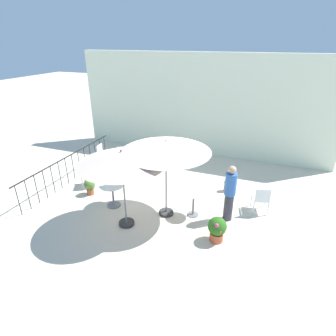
# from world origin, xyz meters

# --- Properties ---
(ground_plane) EXTENTS (60.00, 60.00, 0.00)m
(ground_plane) POSITION_xyz_m (0.00, 0.00, 0.00)
(ground_plane) COLOR beige
(villa_facade) EXTENTS (11.11, 0.30, 4.32)m
(villa_facade) POSITION_xyz_m (0.00, 4.46, 2.16)
(villa_facade) COLOR silver
(villa_facade) RESTS_ON ground
(terrace_railing) EXTENTS (0.03, 4.95, 1.01)m
(terrace_railing) POSITION_xyz_m (-3.60, -0.00, 0.68)
(terrace_railing) COLOR black
(terrace_railing) RESTS_ON ground
(patio_umbrella_0) EXTENTS (2.47, 2.47, 2.37)m
(patio_umbrella_0) POSITION_xyz_m (0.41, -0.70, 2.14)
(patio_umbrella_0) COLOR #2D2D2D
(patio_umbrella_0) RESTS_ON ground
(patio_umbrella_1) EXTENTS (2.30, 2.30, 2.29)m
(patio_umbrella_1) POSITION_xyz_m (-0.46, -1.58, 2.04)
(patio_umbrella_1) COLOR #2D2D2D
(patio_umbrella_1) RESTS_ON ground
(cafe_table_0) EXTENTS (0.60, 0.60, 0.76)m
(cafe_table_0) POSITION_xyz_m (1.18, -0.47, 0.52)
(cafe_table_0) COLOR white
(cafe_table_0) RESTS_ON ground
(cafe_table_1) EXTENTS (0.79, 0.79, 0.76)m
(cafe_table_1) POSITION_xyz_m (-1.30, -0.87, 0.53)
(cafe_table_1) COLOR white
(cafe_table_1) RESTS_ON ground
(patio_chair_0) EXTENTS (0.55, 0.58, 0.86)m
(patio_chair_0) POSITION_xyz_m (3.02, 0.40, 0.50)
(patio_chair_0) COLOR white
(patio_chair_0) RESTS_ON ground
(patio_chair_1) EXTENTS (0.63, 0.62, 0.91)m
(patio_chair_1) POSITION_xyz_m (-2.35, 1.66, 0.52)
(patio_chair_1) COLOR silver
(patio_chair_1) RESTS_ON ground
(patio_chair_2) EXTENTS (0.62, 0.65, 0.88)m
(patio_chair_2) POSITION_xyz_m (-2.71, -0.01, 0.52)
(patio_chair_2) COLOR silver
(patio_chair_2) RESTS_ON ground
(patio_chair_3) EXTENTS (0.62, 0.62, 0.90)m
(patio_chair_3) POSITION_xyz_m (-1.67, 1.15, 0.52)
(patio_chair_3) COLOR silver
(patio_chair_3) RESTS_ON ground
(patio_chair_4) EXTENTS (0.51, 0.49, 0.90)m
(patio_chair_4) POSITION_xyz_m (-3.27, 1.63, 0.53)
(patio_chair_4) COLOR silver
(patio_chair_4) RESTS_ON ground
(potted_plant_0) EXTENTS (0.38, 0.37, 0.57)m
(potted_plant_0) POSITION_xyz_m (-2.41, -0.53, 0.33)
(potted_plant_0) COLOR #984F2F
(potted_plant_0) RESTS_ON ground
(potted_plant_1) EXTENTS (0.49, 0.49, 0.69)m
(potted_plant_1) POSITION_xyz_m (2.07, -1.36, 0.38)
(potted_plant_1) COLOR #BD5736
(potted_plant_1) RESTS_ON ground
(potted_plant_2) EXTENTS (0.23, 0.23, 0.45)m
(potted_plant_2) POSITION_xyz_m (1.87, 1.34, 0.23)
(potted_plant_2) COLOR #C05B36
(potted_plant_2) RESTS_ON ground
(potted_plant_3) EXTENTS (0.20, 0.20, 0.73)m
(potted_plant_3) POSITION_xyz_m (-1.68, 1.69, 0.36)
(potted_plant_3) COLOR #BE683E
(potted_plant_3) RESTS_ON ground
(standing_person) EXTENTS (0.41, 0.41, 1.70)m
(standing_person) POSITION_xyz_m (2.17, -0.31, 0.88)
(standing_person) COLOR #33333D
(standing_person) RESTS_ON ground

